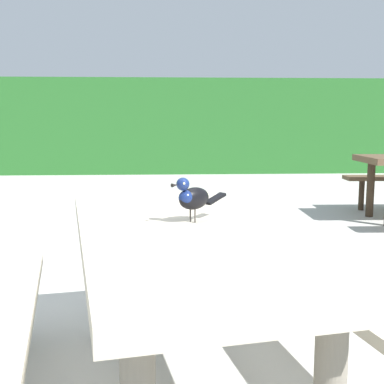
% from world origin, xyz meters
% --- Properties ---
extents(ground_plane, '(60.00, 60.00, 0.00)m').
position_xyz_m(ground_plane, '(0.00, 0.00, 0.00)').
color(ground_plane, '#B7B5AD').
extents(hedge_wall, '(28.00, 1.38, 2.01)m').
position_xyz_m(hedge_wall, '(0.00, 9.08, 1.01)').
color(hedge_wall, '#235B23').
rests_on(hedge_wall, ground).
extents(picnic_table_foreground, '(1.97, 2.00, 0.74)m').
position_xyz_m(picnic_table_foreground, '(0.25, -0.20, 0.56)').
color(picnic_table_foreground, '#B2A893').
rests_on(picnic_table_foreground, ground).
extents(bird_grackle, '(0.24, 0.20, 0.18)m').
position_xyz_m(bird_grackle, '(0.31, -0.14, 0.84)').
color(bird_grackle, black).
rests_on(bird_grackle, picnic_table_foreground).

